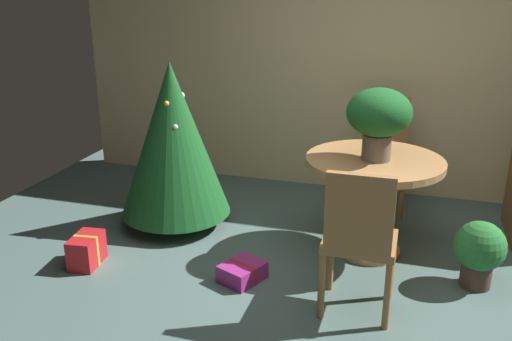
{
  "coord_description": "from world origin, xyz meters",
  "views": [
    {
      "loc": [
        0.39,
        -3.06,
        1.99
      ],
      "look_at": [
        -0.65,
        0.39,
        0.73
      ],
      "focal_mm": 38.44,
      "sensor_mm": 36.0,
      "label": 1
    }
  ],
  "objects_px": {
    "round_dining_table": "(373,188)",
    "gift_box_purple": "(242,272)",
    "holiday_tree": "(173,140)",
    "wooden_chair_near": "(359,236)",
    "potted_plant": "(479,250)",
    "flower_vase": "(379,116)",
    "gift_box_red": "(87,250)",
    "wooden_chair_far": "(383,148)"
  },
  "relations": [
    {
      "from": "gift_box_purple",
      "to": "potted_plant",
      "type": "relative_size",
      "value": 0.76
    },
    {
      "from": "round_dining_table",
      "to": "wooden_chair_near",
      "type": "distance_m",
      "value": 0.86
    },
    {
      "from": "wooden_chair_near",
      "to": "gift_box_red",
      "type": "xyz_separation_m",
      "value": [
        -1.96,
        0.07,
        -0.43
      ]
    },
    {
      "from": "gift_box_purple",
      "to": "potted_plant",
      "type": "bearing_deg",
      "value": 14.01
    },
    {
      "from": "holiday_tree",
      "to": "round_dining_table",
      "type": "bearing_deg",
      "value": -1.87
    },
    {
      "from": "round_dining_table",
      "to": "flower_vase",
      "type": "distance_m",
      "value": 0.55
    },
    {
      "from": "flower_vase",
      "to": "holiday_tree",
      "type": "xyz_separation_m",
      "value": [
        -1.63,
        0.08,
        -0.33
      ]
    },
    {
      "from": "round_dining_table",
      "to": "gift_box_purple",
      "type": "bearing_deg",
      "value": -139.88
    },
    {
      "from": "wooden_chair_far",
      "to": "wooden_chair_near",
      "type": "xyz_separation_m",
      "value": [
        -0.0,
        -1.8,
        -0.02
      ]
    },
    {
      "from": "flower_vase",
      "to": "holiday_tree",
      "type": "distance_m",
      "value": 1.67
    },
    {
      "from": "flower_vase",
      "to": "round_dining_table",
      "type": "bearing_deg",
      "value": 103.58
    },
    {
      "from": "round_dining_table",
      "to": "flower_vase",
      "type": "xyz_separation_m",
      "value": [
        0.01,
        -0.03,
        0.55
      ]
    },
    {
      "from": "wooden_chair_far",
      "to": "potted_plant",
      "type": "xyz_separation_m",
      "value": [
        0.75,
        -1.22,
        -0.3
      ]
    },
    {
      "from": "holiday_tree",
      "to": "potted_plant",
      "type": "relative_size",
      "value": 2.94
    },
    {
      "from": "wooden_chair_near",
      "to": "gift_box_purple",
      "type": "bearing_deg",
      "value": 166.64
    },
    {
      "from": "round_dining_table",
      "to": "wooden_chair_far",
      "type": "bearing_deg",
      "value": 90.0
    },
    {
      "from": "holiday_tree",
      "to": "potted_plant",
      "type": "distance_m",
      "value": 2.45
    },
    {
      "from": "wooden_chair_near",
      "to": "potted_plant",
      "type": "bearing_deg",
      "value": 37.55
    },
    {
      "from": "round_dining_table",
      "to": "flower_vase",
      "type": "relative_size",
      "value": 1.94
    },
    {
      "from": "gift_box_red",
      "to": "potted_plant",
      "type": "distance_m",
      "value": 2.76
    },
    {
      "from": "round_dining_table",
      "to": "gift_box_red",
      "type": "height_order",
      "value": "round_dining_table"
    },
    {
      "from": "round_dining_table",
      "to": "wooden_chair_near",
      "type": "xyz_separation_m",
      "value": [
        0.0,
        -0.86,
        0.01
      ]
    },
    {
      "from": "round_dining_table",
      "to": "holiday_tree",
      "type": "bearing_deg",
      "value": 178.13
    },
    {
      "from": "wooden_chair_far",
      "to": "wooden_chair_near",
      "type": "distance_m",
      "value": 1.8
    },
    {
      "from": "round_dining_table",
      "to": "wooden_chair_near",
      "type": "bearing_deg",
      "value": -90.0
    },
    {
      "from": "round_dining_table",
      "to": "flower_vase",
      "type": "height_order",
      "value": "flower_vase"
    },
    {
      "from": "wooden_chair_near",
      "to": "round_dining_table",
      "type": "bearing_deg",
      "value": 90.0
    },
    {
      "from": "gift_box_purple",
      "to": "gift_box_red",
      "type": "bearing_deg",
      "value": -174.19
    },
    {
      "from": "wooden_chair_near",
      "to": "holiday_tree",
      "type": "xyz_separation_m",
      "value": [
        -1.62,
        0.92,
        0.21
      ]
    },
    {
      "from": "holiday_tree",
      "to": "gift_box_red",
      "type": "relative_size",
      "value": 4.45
    },
    {
      "from": "wooden_chair_near",
      "to": "holiday_tree",
      "type": "height_order",
      "value": "holiday_tree"
    },
    {
      "from": "holiday_tree",
      "to": "gift_box_purple",
      "type": "relative_size",
      "value": 3.86
    },
    {
      "from": "wooden_chair_near",
      "to": "gift_box_purple",
      "type": "relative_size",
      "value": 2.68
    },
    {
      "from": "wooden_chair_near",
      "to": "potted_plant",
      "type": "relative_size",
      "value": 2.04
    },
    {
      "from": "round_dining_table",
      "to": "potted_plant",
      "type": "height_order",
      "value": "round_dining_table"
    },
    {
      "from": "flower_vase",
      "to": "holiday_tree",
      "type": "bearing_deg",
      "value": 177.16
    },
    {
      "from": "round_dining_table",
      "to": "holiday_tree",
      "type": "distance_m",
      "value": 1.64
    },
    {
      "from": "round_dining_table",
      "to": "gift_box_red",
      "type": "xyz_separation_m",
      "value": [
        -1.96,
        -0.79,
        -0.42
      ]
    },
    {
      "from": "gift_box_purple",
      "to": "round_dining_table",
      "type": "bearing_deg",
      "value": 40.12
    },
    {
      "from": "wooden_chair_near",
      "to": "holiday_tree",
      "type": "relative_size",
      "value": 0.7
    },
    {
      "from": "flower_vase",
      "to": "wooden_chair_near",
      "type": "bearing_deg",
      "value": -90.46
    },
    {
      "from": "wooden_chair_far",
      "to": "wooden_chair_near",
      "type": "relative_size",
      "value": 1.04
    }
  ]
}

